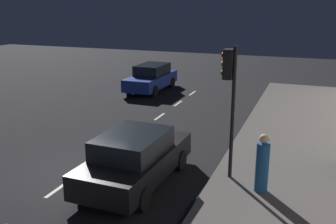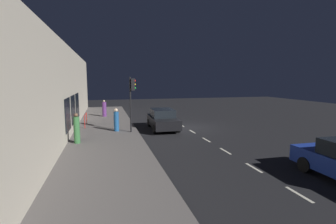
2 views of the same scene
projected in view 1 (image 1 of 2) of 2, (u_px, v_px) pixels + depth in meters
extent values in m
plane|color=black|center=(78.00, 175.00, 12.07)|extent=(60.00, 60.00, 0.00)
cube|color=#5B5654|center=(286.00, 209.00, 9.91)|extent=(4.50, 32.00, 0.15)
cube|color=beige|center=(58.00, 188.00, 11.17)|extent=(0.12, 1.20, 0.01)
cube|color=beige|center=(104.00, 156.00, 13.50)|extent=(0.12, 1.20, 0.01)
cube|color=beige|center=(136.00, 133.00, 15.84)|extent=(0.12, 1.20, 0.01)
cube|color=beige|center=(160.00, 116.00, 18.18)|extent=(0.12, 1.20, 0.01)
cube|color=beige|center=(178.00, 103.00, 20.51)|extent=(0.12, 1.20, 0.01)
cube|color=beige|center=(193.00, 93.00, 22.85)|extent=(0.12, 1.20, 0.01)
cylinder|color=black|center=(233.00, 114.00, 11.06)|extent=(0.11, 0.11, 3.90)
cube|color=black|center=(228.00, 64.00, 10.73)|extent=(0.26, 0.32, 0.84)
sphere|color=red|center=(224.00, 55.00, 10.71)|extent=(0.15, 0.15, 0.15)
sphere|color=gold|center=(223.00, 64.00, 10.78)|extent=(0.15, 0.15, 0.15)
sphere|color=green|center=(223.00, 73.00, 10.85)|extent=(0.15, 0.15, 0.15)
cube|color=black|center=(136.00, 163.00, 11.40)|extent=(2.02, 4.45, 0.70)
cube|color=black|center=(133.00, 144.00, 11.06)|extent=(1.73, 2.34, 0.60)
cylinder|color=black|center=(131.00, 152.00, 13.02)|extent=(0.24, 0.65, 0.64)
cylinder|color=black|center=(180.00, 160.00, 12.37)|extent=(0.24, 0.65, 0.64)
cylinder|color=black|center=(85.00, 186.00, 10.60)|extent=(0.24, 0.65, 0.64)
cylinder|color=black|center=(143.00, 199.00, 9.95)|extent=(0.24, 0.65, 0.64)
cube|color=#1E389E|center=(151.00, 80.00, 23.33)|extent=(1.80, 4.45, 0.70)
cube|color=black|center=(152.00, 69.00, 23.31)|extent=(1.56, 2.33, 0.60)
cylinder|color=black|center=(154.00, 91.00, 21.90)|extent=(0.23, 0.64, 0.64)
cylinder|color=black|center=(129.00, 89.00, 22.48)|extent=(0.23, 0.64, 0.64)
cylinder|color=black|center=(172.00, 82.00, 24.35)|extent=(0.23, 0.64, 0.64)
cylinder|color=black|center=(149.00, 80.00, 24.92)|extent=(0.23, 0.64, 0.64)
cylinder|color=#1E5189|center=(262.00, 167.00, 10.53)|extent=(0.38, 0.38, 1.40)
sphere|color=beige|center=(264.00, 139.00, 10.31)|extent=(0.25, 0.25, 0.25)
cube|color=beige|center=(269.00, 139.00, 10.27)|extent=(0.05, 0.07, 0.07)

